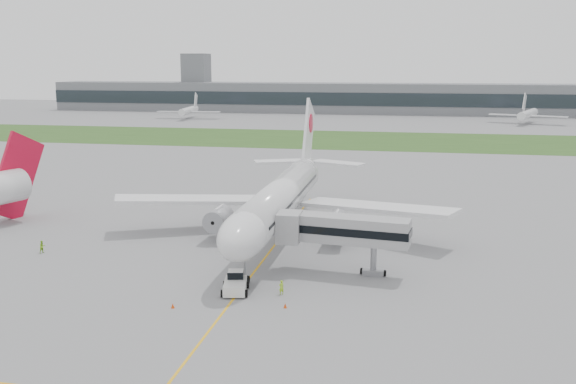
% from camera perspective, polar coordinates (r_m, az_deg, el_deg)
% --- Properties ---
extents(ground, '(600.00, 600.00, 0.00)m').
position_cam_1_polar(ground, '(84.64, -1.22, -4.79)').
color(ground, gray).
rests_on(ground, ground).
extents(apron_markings, '(70.00, 70.00, 0.04)m').
position_cam_1_polar(apron_markings, '(79.97, -1.98, -5.77)').
color(apron_markings, '#FFB316').
rests_on(apron_markings, ground).
extents(grass_strip, '(600.00, 50.00, 0.02)m').
position_cam_1_polar(grass_strip, '(201.55, 6.02, 4.64)').
color(grass_strip, '#2B4F1D').
rests_on(grass_strip, ground).
extents(terminal_building, '(320.00, 22.30, 14.00)m').
position_cam_1_polar(terminal_building, '(310.21, 7.86, 8.26)').
color(terminal_building, slate).
rests_on(terminal_building, ground).
extents(control_tower, '(12.00, 12.00, 56.00)m').
position_cam_1_polar(control_tower, '(330.21, -8.06, 7.22)').
color(control_tower, slate).
rests_on(control_tower, ground).
extents(airliner, '(48.13, 53.95, 17.88)m').
position_cam_1_polar(airliner, '(87.89, -0.57, -0.37)').
color(airliner, white).
rests_on(airliner, ground).
extents(pushback_tug, '(3.38, 4.41, 2.07)m').
position_cam_1_polar(pushback_tug, '(68.12, -4.71, -8.07)').
color(pushback_tug, silver).
rests_on(pushback_tug, ground).
extents(jet_bridge, '(15.17, 4.89, 6.92)m').
position_cam_1_polar(jet_bridge, '(72.63, 4.54, -3.38)').
color(jet_bridge, '#949496').
rests_on(jet_bridge, ground).
extents(safety_cone_left, '(0.37, 0.37, 0.51)m').
position_cam_1_polar(safety_cone_left, '(64.81, -10.21, -9.91)').
color(safety_cone_left, '#D8410B').
rests_on(safety_cone_left, ground).
extents(safety_cone_right, '(0.36, 0.36, 0.49)m').
position_cam_1_polar(safety_cone_right, '(63.87, -0.25, -10.06)').
color(safety_cone_right, '#D8410B').
rests_on(safety_cone_right, ground).
extents(ground_crew_near, '(0.68, 0.64, 1.56)m').
position_cam_1_polar(ground_crew_near, '(67.14, -0.60, -8.48)').
color(ground_crew_near, '#9FD924').
rests_on(ground_crew_near, ground).
extents(ground_crew_far, '(0.93, 1.00, 1.63)m').
position_cam_1_polar(ground_crew_far, '(86.97, -21.00, -4.56)').
color(ground_crew_far, '#87CA21').
rests_on(ground_crew_far, ground).
extents(distant_aircraft_left, '(29.29, 26.42, 10.37)m').
position_cam_1_polar(distant_aircraft_left, '(279.41, -8.80, 6.45)').
color(distant_aircraft_left, white).
rests_on(distant_aircraft_left, ground).
extents(distant_aircraft_right, '(36.33, 34.25, 11.22)m').
position_cam_1_polar(distant_aircraft_right, '(269.65, 20.48, 5.69)').
color(distant_aircraft_right, white).
rests_on(distant_aircraft_right, ground).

